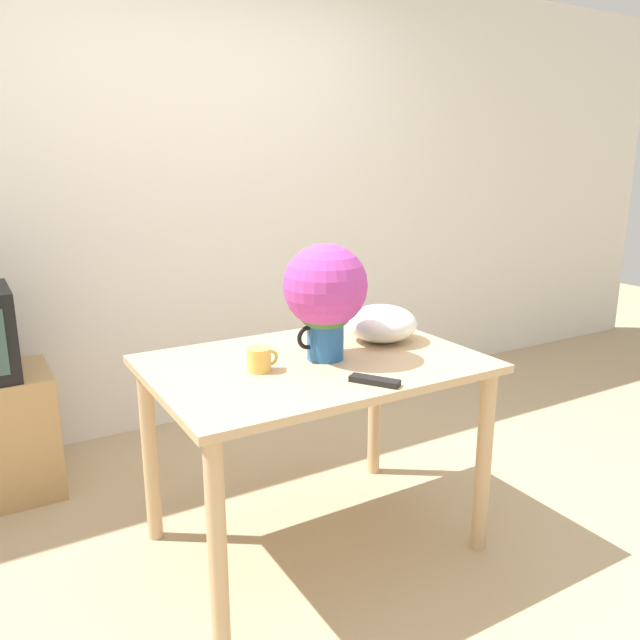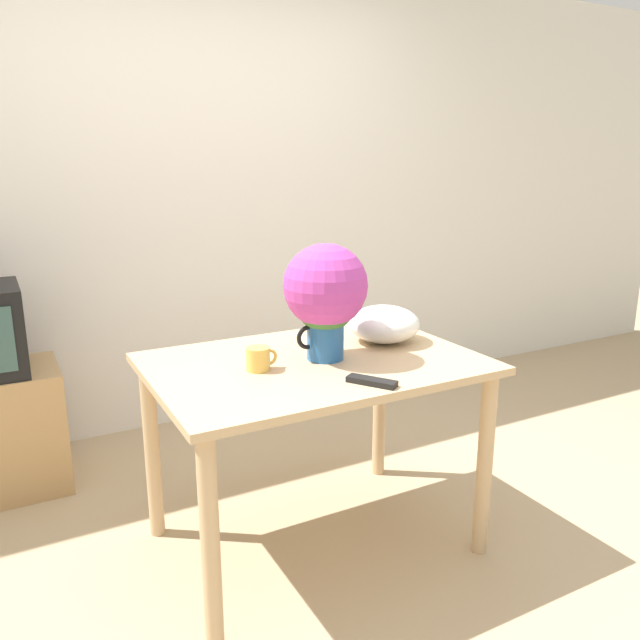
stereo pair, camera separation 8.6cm
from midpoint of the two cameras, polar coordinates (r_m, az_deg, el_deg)
The scene contains 7 objects.
ground_plane at distance 2.54m, azimuth 3.19°, elevation -21.72°, with size 12.00×12.00×0.00m, color tan.
wall_back at distance 3.60m, azimuth -10.84°, elevation 11.02°, with size 8.00×0.05×2.60m.
table at distance 2.38m, azimuth 0.51°, elevation -6.33°, with size 1.21×0.84×0.77m.
flower_vase at distance 2.29m, azimuth 1.58°, elevation 2.41°, with size 0.31×0.31×0.44m.
coffee_mug at distance 2.22m, azimuth -4.52°, elevation -3.56°, with size 0.12×0.09×0.08m.
white_bowl at distance 2.57m, azimuth 6.83°, elevation -0.36°, with size 0.29×0.29×0.15m.
remote_control at distance 2.10m, azimuth 5.93°, elevation -5.62°, with size 0.14×0.17×0.02m.
Camera 2 is at (-1.05, -1.76, 1.50)m, focal length 35.00 mm.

